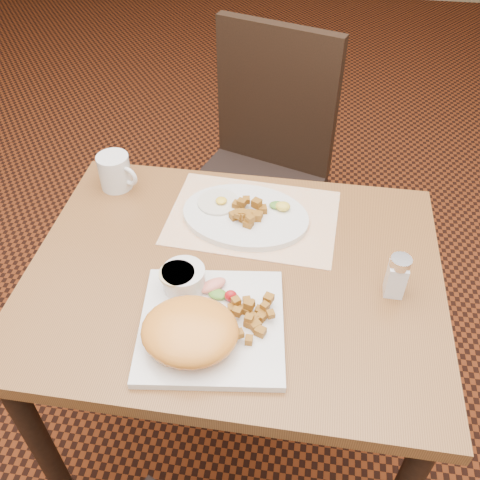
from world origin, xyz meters
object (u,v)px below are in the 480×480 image
plate_square (212,325)px  salt_shaker (397,275)px  plate_oval (245,216)px  table (234,303)px  coffee_mug (115,172)px  chair_far (260,162)px

plate_square → salt_shaker: bearing=22.5°
plate_oval → salt_shaker: 0.39m
table → coffee_mug: size_ratio=8.25×
plate_square → plate_oval: 0.33m
plate_square → coffee_mug: coffee_mug is taller
coffee_mug → chair_far: bearing=55.4°
plate_square → salt_shaker: size_ratio=2.80×
chair_far → salt_shaker: size_ratio=9.70×
salt_shaker → coffee_mug: salt_shaker is taller
chair_far → plate_oval: size_ratio=3.19×
plate_oval → coffee_mug: bearing=166.9°
table → chair_far: (-0.03, 0.71, -0.10)m
chair_far → salt_shaker: (0.36, -0.73, 0.26)m
plate_oval → salt_shaker: (0.34, -0.18, 0.04)m
table → plate_square: (-0.02, -0.16, 0.12)m
salt_shaker → coffee_mug: 0.73m
plate_square → chair_far: bearing=90.5°
chair_far → plate_square: bearing=108.3°
salt_shaker → chair_far: bearing=116.6°
chair_far → plate_oval: 0.59m
salt_shaker → coffee_mug: bearing=158.9°
table → plate_oval: bearing=89.9°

